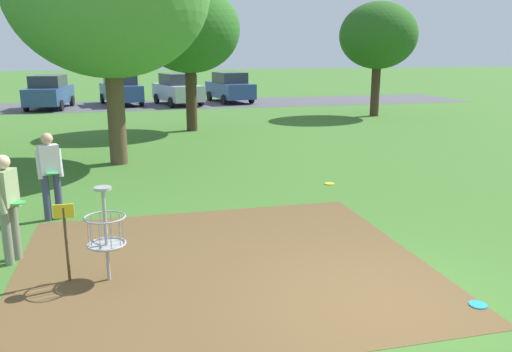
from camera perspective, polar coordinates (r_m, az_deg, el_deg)
The scene contains 14 objects.
ground_plane at distance 7.11m, azimuth 13.94°, elevation -13.76°, with size 160.00×160.00×0.00m, color #3D6B28.
dirt_tee_pad at distance 8.14m, azimuth -3.66°, elevation -9.67°, with size 6.17×5.47×0.01m, color brown.
disc_golf_basket at distance 7.65m, azimuth -16.69°, elevation -5.78°, with size 0.98×0.58×1.39m.
player_foreground_watching at distance 10.65m, azimuth -21.77°, elevation 0.49°, with size 0.50×0.44×1.71m.
player_throwing at distance 8.76m, azimuth -25.73°, elevation -2.64°, with size 0.44×0.50×1.71m.
frisbee_mid_grass at distance 7.50m, azimuth 23.28°, elevation -12.92°, with size 0.23×0.23×0.02m, color #1E93DB.
frisbee_far_right at distance 12.89m, azimuth 8.11°, elevation -0.84°, with size 0.24×0.24×0.02m, color gold.
tree_near_right at distance 21.14m, azimuth -7.38°, elevation 15.69°, with size 3.98×3.98×5.68m.
tree_mid_left at distance 26.38m, azimuth 13.33°, elevation 14.79°, with size 3.73×3.73×5.46m.
parking_lot_strip at distance 31.85m, azimuth -8.29°, elevation 7.85°, with size 36.00×6.00×0.01m, color #4C4C51.
parked_car_leftmost at distance 31.23m, azimuth -21.85°, elevation 8.60°, with size 2.36×4.39×1.84m.
parked_car_center_left at distance 32.12m, azimuth -14.69°, elevation 9.25°, with size 2.61×4.48×1.84m.
parked_car_center_right at distance 31.38m, azimuth -8.63°, elevation 9.44°, with size 2.82×4.52×1.84m.
parked_car_rightmost at distance 32.72m, azimuth -2.91°, elevation 9.75°, with size 2.54×4.46×1.84m.
Camera 1 is at (-3.07, -5.53, 3.25)m, focal length 36.28 mm.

